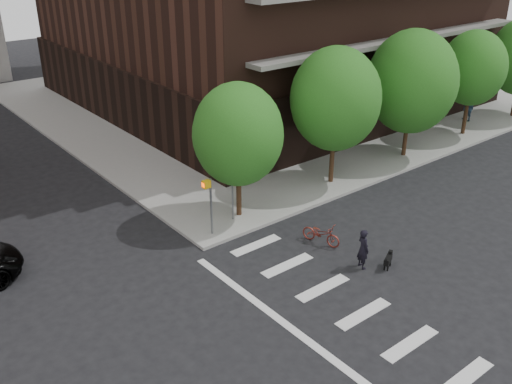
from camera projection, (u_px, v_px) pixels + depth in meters
ground at (300, 350)px, 18.18m from camera, size 120.00×120.00×0.00m
sidewalk_ne at (289, 90)px, 46.32m from camera, size 39.00×33.00×0.15m
crosswalk at (348, 323)px, 19.43m from camera, size 3.85×13.00×0.01m
tree_a at (238, 135)px, 24.71m from camera, size 4.00×4.00×5.90m
tree_b at (336, 99)px, 27.89m from camera, size 4.50×4.50×6.65m
tree_c at (412, 82)px, 31.33m from camera, size 5.00×5.00×6.80m
tree_d at (473, 68)px, 34.76m from camera, size 4.00×4.00×6.20m
pedestrian_signal at (215, 195)px, 24.29m from camera, size 2.18×0.67×2.60m
scooter at (321, 234)px, 24.08m from camera, size 1.08×1.88×0.93m
dog_walker at (363, 249)px, 22.24m from camera, size 0.70×0.55×1.68m
dog at (388, 259)px, 22.40m from camera, size 0.72×0.46×0.61m
pedestrian_far at (468, 109)px, 38.54m from camera, size 0.92×0.78×1.66m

